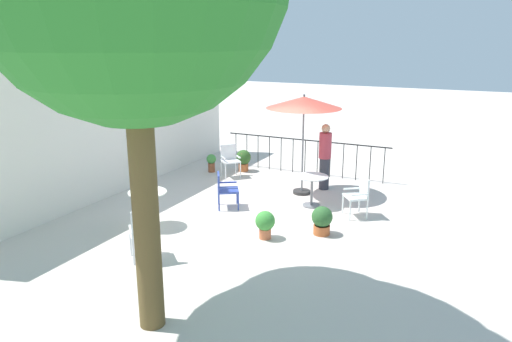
# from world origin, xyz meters

# --- Properties ---
(ground_plane) EXTENTS (60.00, 60.00, 0.00)m
(ground_plane) POSITION_xyz_m (0.00, 0.00, 0.00)
(ground_plane) COLOR beige
(villa_facade) EXTENTS (10.05, 0.30, 3.52)m
(villa_facade) POSITION_xyz_m (0.00, 3.81, 1.76)
(villa_facade) COLOR white
(villa_facade) RESTS_ON ground
(terrace_railing) EXTENTS (0.03, 4.90, 1.01)m
(terrace_railing) POSITION_xyz_m (3.61, 0.00, 0.69)
(terrace_railing) COLOR black
(terrace_railing) RESTS_ON ground
(patio_umbrella_0) EXTENTS (1.85, 1.85, 2.53)m
(patio_umbrella_0) POSITION_xyz_m (1.84, -0.57, 2.28)
(patio_umbrella_0) COLOR #2D2D2D
(patio_umbrella_0) RESTS_ON ground
(cafe_table_0) EXTENTS (0.80, 0.80, 0.77)m
(cafe_table_0) POSITION_xyz_m (-1.65, 1.54, 0.54)
(cafe_table_0) COLOR white
(cafe_table_0) RESTS_ON ground
(cafe_table_1) EXTENTS (0.75, 0.75, 0.74)m
(cafe_table_1) POSITION_xyz_m (1.05, -1.11, 0.51)
(cafe_table_1) COLOR silver
(cafe_table_1) RESTS_ON ground
(patio_chair_0) EXTENTS (0.64, 0.64, 0.92)m
(patio_chair_0) POSITION_xyz_m (2.40, 1.82, 0.54)
(patio_chair_0) COLOR white
(patio_chair_0) RESTS_ON ground
(patio_chair_1) EXTENTS (0.64, 0.64, 0.98)m
(patio_chair_1) POSITION_xyz_m (-2.98, 0.59, 0.56)
(patio_chair_1) COLOR silver
(patio_chair_1) RESTS_ON ground
(patio_chair_2) EXTENTS (0.67, 0.67, 0.83)m
(patio_chair_2) POSITION_xyz_m (0.07, 0.68, 0.48)
(patio_chair_2) COLOR #304398
(patio_chair_2) RESTS_ON ground
(patio_chair_3) EXTENTS (0.65, 0.63, 0.89)m
(patio_chair_3) POSITION_xyz_m (0.85, -2.27, 0.53)
(patio_chair_3) COLOR white
(patio_chair_3) RESTS_ON ground
(potted_plant_0) EXTENTS (0.42, 0.42, 0.59)m
(potted_plant_0) POSITION_xyz_m (-0.48, -1.87, 0.31)
(potted_plant_0) COLOR #B85A2F
(potted_plant_0) RESTS_ON ground
(potted_plant_1) EXTENTS (0.39, 0.39, 0.57)m
(potted_plant_1) POSITION_xyz_m (-1.16, -0.92, 0.33)
(potted_plant_1) COLOR #C36640
(potted_plant_1) RESTS_ON ground
(potted_plant_2) EXTENTS (0.44, 0.44, 0.64)m
(potted_plant_2) POSITION_xyz_m (3.10, 1.74, 0.37)
(potted_plant_2) COLOR #B25C2F
(potted_plant_2) RESTS_ON ground
(potted_plant_3) EXTENTS (0.28, 0.28, 0.53)m
(potted_plant_3) POSITION_xyz_m (2.61, 2.55, 0.31)
(potted_plant_3) COLOR brown
(potted_plant_3) RESTS_ON ground
(standing_person) EXTENTS (0.45, 0.45, 1.72)m
(standing_person) POSITION_xyz_m (2.45, -0.96, 0.89)
(standing_person) COLOR #33333D
(standing_person) RESTS_ON ground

